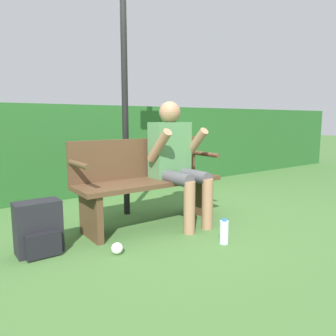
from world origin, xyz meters
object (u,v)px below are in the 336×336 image
object	(u,v)px
water_bottle	(224,232)
signpost	(125,78)
park_bench	(147,181)
backpack	(39,229)
person_seated	(176,156)
parked_car	(116,131)

from	to	relation	value
water_bottle	signpost	xyz separation A→B (m)	(-0.25, 1.30, 1.42)
park_bench	signpost	xyz separation A→B (m)	(0.00, 0.43, 1.07)
park_bench	backpack	bearing A→B (deg)	-173.14
backpack	water_bottle	size ratio (longest dim) A/B	1.92
person_seated	water_bottle	xyz separation A→B (m)	(-0.03, -0.75, -0.60)
park_bench	signpost	world-z (taller)	signpost
park_bench	person_seated	distance (m)	0.40
person_seated	parked_car	bearing A→B (deg)	66.44
backpack	parked_car	xyz separation A→B (m)	(5.66, 9.77, 0.38)
park_bench	backpack	size ratio (longest dim) A/B	3.56
signpost	parked_car	xyz separation A→B (m)	(4.53, 9.20, -0.94)
parked_car	backpack	bearing A→B (deg)	137.23
person_seated	signpost	distance (m)	1.02
parked_car	park_bench	bearing A→B (deg)	142.09
water_bottle	parked_car	world-z (taller)	parked_car
water_bottle	parked_car	distance (m)	11.35
park_bench	backpack	world-z (taller)	park_bench
person_seated	water_bottle	distance (m)	0.96
backpack	water_bottle	world-z (taller)	backpack
person_seated	backpack	bearing A→B (deg)	-179.36
person_seated	parked_car	world-z (taller)	person_seated
water_bottle	parked_car	bearing A→B (deg)	67.79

